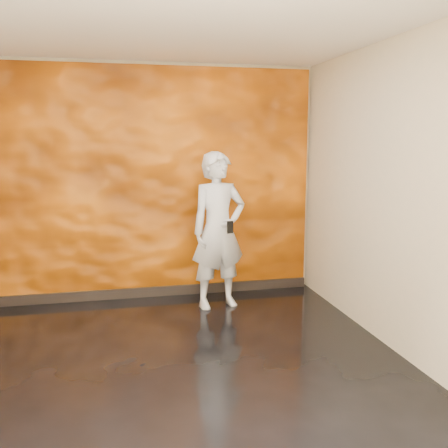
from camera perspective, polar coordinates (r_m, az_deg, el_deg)
room at (r=4.09m, az=-6.11°, el=2.53°), size 4.02×4.02×2.81m
feature_wall at (r=6.04m, az=-8.25°, el=4.53°), size 3.90×0.06×2.75m
baseboard at (r=6.25m, az=-7.93°, el=-7.65°), size 3.90×0.04×0.12m
man at (r=5.65m, az=-0.63°, el=-0.74°), size 0.72×0.55×1.78m
phone at (r=5.40m, az=0.70°, el=-0.37°), size 0.07×0.04×0.14m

